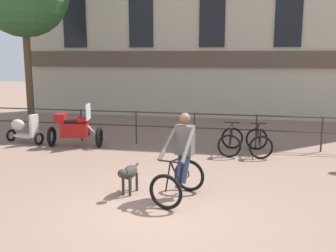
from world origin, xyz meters
TOP-DOWN VIEW (x-y plane):
  - ground_plane at (0.00, 0.00)m, footprint 60.00×60.00m
  - canal_railing at (-0.00, 5.20)m, footprint 15.05×0.05m
  - cyclist_with_bike at (0.32, 0.73)m, footprint 0.96×1.31m
  - dog at (-0.76, 0.73)m, footprint 0.31×0.89m
  - parked_motorcycle at (-3.62, 4.40)m, footprint 1.69×0.82m
  - parked_bicycle_near_lamp at (1.15, 4.54)m, footprint 0.70×1.13m
  - parked_bicycle_mid_left at (1.94, 4.54)m, footprint 0.76×1.16m
  - parked_scooter at (-5.46, 4.55)m, footprint 1.34×0.70m

SIDE VIEW (x-z plane):
  - ground_plane at x=0.00m, z-range 0.00..0.00m
  - parked_bicycle_near_lamp at x=1.15m, z-range -0.07..0.79m
  - parked_bicycle_mid_left at x=1.94m, z-range -0.07..0.79m
  - dog at x=-0.76m, z-range 0.13..0.74m
  - parked_scooter at x=-5.46m, z-range -0.02..0.94m
  - parked_motorcycle at x=-3.62m, z-range -0.11..1.24m
  - canal_railing at x=0.00m, z-range 0.18..1.23m
  - cyclist_with_bike at x=0.32m, z-range -0.09..1.61m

